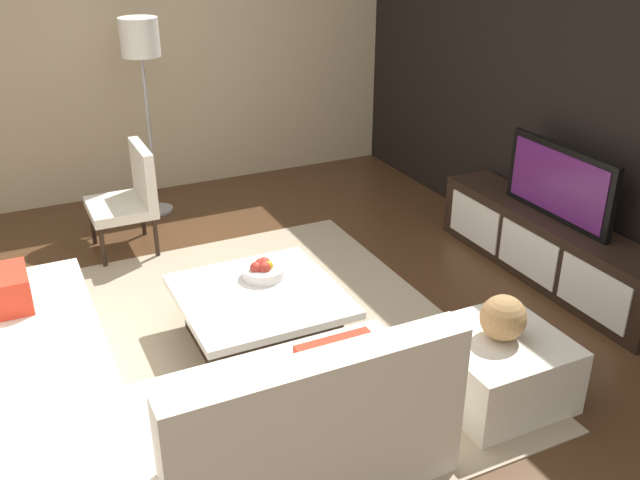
# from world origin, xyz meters

# --- Properties ---
(ground_plane) EXTENTS (14.00, 14.00, 0.00)m
(ground_plane) POSITION_xyz_m (0.00, 0.00, 0.00)
(ground_plane) COLOR #4C301C
(feature_wall_back) EXTENTS (6.40, 0.12, 2.80)m
(feature_wall_back) POSITION_xyz_m (0.00, 2.70, 1.40)
(feature_wall_back) COLOR black
(feature_wall_back) RESTS_ON ground
(side_wall_left) EXTENTS (0.12, 5.20, 2.80)m
(side_wall_left) POSITION_xyz_m (-3.20, 0.20, 1.40)
(side_wall_left) COLOR #C6B28E
(side_wall_left) RESTS_ON ground
(area_rug) EXTENTS (3.16, 2.77, 0.01)m
(area_rug) POSITION_xyz_m (-0.10, 0.00, 0.01)
(area_rug) COLOR tan
(area_rug) RESTS_ON ground
(media_console) EXTENTS (2.12, 0.43, 0.50)m
(media_console) POSITION_xyz_m (-0.00, 2.40, 0.25)
(media_console) COLOR black
(media_console) RESTS_ON ground
(television) EXTENTS (1.03, 0.06, 0.55)m
(television) POSITION_xyz_m (0.00, 2.40, 0.77)
(television) COLOR black
(television) RESTS_ON media_console
(sectional_couch) EXTENTS (2.41, 2.30, 0.84)m
(sectional_couch) POSITION_xyz_m (0.51, -0.90, 0.29)
(sectional_couch) COLOR silver
(sectional_couch) RESTS_ON ground
(coffee_table) EXTENTS (1.00, 0.99, 0.38)m
(coffee_table) POSITION_xyz_m (-0.10, 0.10, 0.20)
(coffee_table) COLOR black
(coffee_table) RESTS_ON ground
(accent_chair_near) EXTENTS (0.56, 0.50, 0.87)m
(accent_chair_near) POSITION_xyz_m (-1.88, -0.31, 0.49)
(accent_chair_near) COLOR black
(accent_chair_near) RESTS_ON ground
(floor_lamp) EXTENTS (0.33, 0.33, 1.75)m
(floor_lamp) POSITION_xyz_m (-2.58, 0.03, 1.48)
(floor_lamp) COLOR #A5A5AA
(floor_lamp) RESTS_ON ground
(ottoman) EXTENTS (0.70, 0.70, 0.40)m
(ottoman) POSITION_xyz_m (0.99, 1.12, 0.20)
(ottoman) COLOR silver
(ottoman) RESTS_ON ground
(fruit_bowl) EXTENTS (0.28, 0.28, 0.13)m
(fruit_bowl) POSITION_xyz_m (-0.28, 0.20, 0.43)
(fruit_bowl) COLOR silver
(fruit_bowl) RESTS_ON coffee_table
(decorative_ball) EXTENTS (0.26, 0.26, 0.26)m
(decorative_ball) POSITION_xyz_m (0.99, 1.12, 0.53)
(decorative_ball) COLOR #AD8451
(decorative_ball) RESTS_ON ottoman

